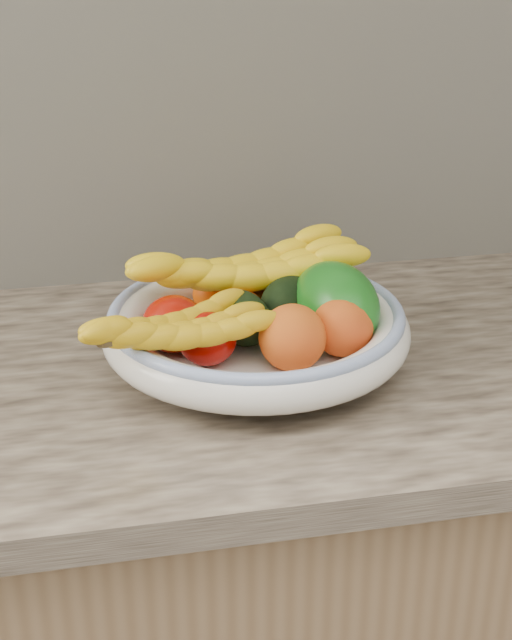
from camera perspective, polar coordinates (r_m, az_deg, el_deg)
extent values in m
cube|color=brown|center=(1.44, -0.16, -19.21)|extent=(2.40, 0.62, 0.86)
cube|color=tan|center=(1.18, -0.19, -3.15)|extent=(2.44, 0.66, 0.04)
cube|color=beige|center=(1.38, -2.74, 12.85)|extent=(2.40, 0.02, 0.50)
cylinder|color=silver|center=(1.15, 0.00, -2.37)|extent=(0.13, 0.13, 0.02)
cylinder|color=silver|center=(1.14, 0.00, -1.74)|extent=(0.32, 0.32, 0.01)
torus|color=silver|center=(1.13, 0.00, -0.55)|extent=(0.39, 0.39, 0.05)
torus|color=#3B5DA6|center=(1.12, 0.00, 0.47)|extent=(0.37, 0.37, 0.02)
ellipsoid|color=#FF5A05|center=(1.22, -2.83, 1.66)|extent=(0.06, 0.06, 0.05)
ellipsoid|color=#DE5704|center=(1.22, -0.25, 1.75)|extent=(0.06, 0.06, 0.05)
ellipsoid|color=#EB5304|center=(1.17, -0.90, 0.75)|extent=(0.07, 0.07, 0.05)
ellipsoid|color=#F26005|center=(1.22, 0.00, 1.79)|extent=(0.05, 0.05, 0.05)
ellipsoid|color=#9F0F03|center=(1.11, -5.29, -0.26)|extent=(0.11, 0.11, 0.07)
ellipsoid|color=#A20702|center=(1.07, -3.14, -1.20)|extent=(0.09, 0.09, 0.07)
ellipsoid|color=black|center=(1.12, -0.95, 0.15)|extent=(0.10, 0.12, 0.07)
ellipsoid|color=black|center=(1.17, 2.11, 1.10)|extent=(0.12, 0.12, 0.07)
ellipsoid|color=#105710|center=(1.13, 5.11, 1.01)|extent=(0.15, 0.17, 0.13)
ellipsoid|color=orange|center=(1.07, 2.35, -1.13)|extent=(0.09, 0.09, 0.08)
ellipsoid|color=orange|center=(1.09, 5.57, -0.40)|extent=(0.08, 0.08, 0.08)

